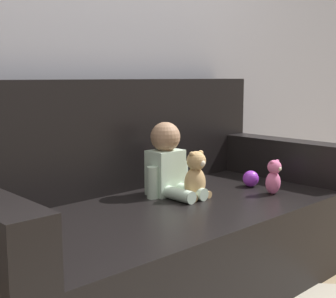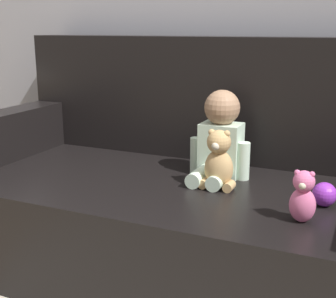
{
  "view_description": "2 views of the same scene",
  "coord_description": "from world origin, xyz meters",
  "px_view_note": "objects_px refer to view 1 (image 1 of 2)",
  "views": [
    {
      "loc": [
        -1.49,
        -1.6,
        1.06
      ],
      "look_at": [
        0.02,
        -0.0,
        0.71
      ],
      "focal_mm": 50.0,
      "sensor_mm": 36.0,
      "label": 1
    },
    {
      "loc": [
        0.74,
        -1.77,
        1.08
      ],
      "look_at": [
        -0.03,
        -0.08,
        0.6
      ],
      "focal_mm": 50.0,
      "sensor_mm": 36.0,
      "label": 2
    }
  ],
  "objects_px": {
    "couch": "(154,222)",
    "toy_ball": "(251,179)",
    "person_baby": "(168,164)",
    "plush_toy_side": "(274,177)",
    "teddy_bear_brown": "(196,176)"
  },
  "relations": [
    {
      "from": "person_baby",
      "to": "plush_toy_side",
      "type": "xyz_separation_m",
      "value": [
        0.41,
        -0.36,
        -0.07
      ]
    },
    {
      "from": "couch",
      "to": "toy_ball",
      "type": "xyz_separation_m",
      "value": [
        0.6,
        -0.14,
        0.15
      ]
    },
    {
      "from": "person_baby",
      "to": "plush_toy_side",
      "type": "distance_m",
      "value": 0.55
    },
    {
      "from": "couch",
      "to": "teddy_bear_brown",
      "type": "bearing_deg",
      "value": -31.74
    },
    {
      "from": "teddy_bear_brown",
      "to": "plush_toy_side",
      "type": "xyz_separation_m",
      "value": [
        0.37,
        -0.21,
        -0.02
      ]
    },
    {
      "from": "couch",
      "to": "plush_toy_side",
      "type": "bearing_deg",
      "value": -30.7
    },
    {
      "from": "person_baby",
      "to": "toy_ball",
      "type": "relative_size",
      "value": 4.23
    },
    {
      "from": "couch",
      "to": "plush_toy_side",
      "type": "xyz_separation_m",
      "value": [
        0.54,
        -0.32,
        0.2
      ]
    },
    {
      "from": "plush_toy_side",
      "to": "toy_ball",
      "type": "height_order",
      "value": "plush_toy_side"
    },
    {
      "from": "person_baby",
      "to": "teddy_bear_brown",
      "type": "bearing_deg",
      "value": -72.88
    },
    {
      "from": "teddy_bear_brown",
      "to": "plush_toy_side",
      "type": "distance_m",
      "value": 0.42
    },
    {
      "from": "couch",
      "to": "plush_toy_side",
      "type": "height_order",
      "value": "couch"
    },
    {
      "from": "couch",
      "to": "plush_toy_side",
      "type": "relative_size",
      "value": 11.04
    },
    {
      "from": "couch",
      "to": "toy_ball",
      "type": "relative_size",
      "value": 22.45
    },
    {
      "from": "plush_toy_side",
      "to": "teddy_bear_brown",
      "type": "bearing_deg",
      "value": 149.81
    }
  ]
}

